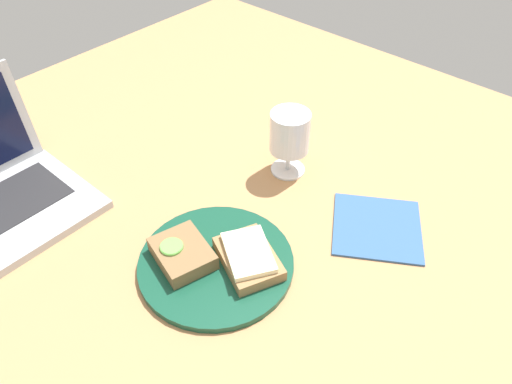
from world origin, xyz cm
name	(u,v)px	position (x,y,z in cm)	size (l,w,h in cm)	color
wooden_table	(231,219)	(0.00, 0.00, 1.50)	(140.00, 140.00, 3.00)	#B27F51
plate	(216,263)	(-9.94, -6.27, 3.58)	(24.14, 24.14, 1.16)	#144733
sandwich_with_cheese	(248,257)	(-6.85, -10.30, 5.49)	(11.45, 13.12, 2.85)	#937047
sandwich_with_cucumber	(182,253)	(-13.06, -2.19, 5.52)	(9.90, 11.11, 3.01)	brown
wine_glass	(291,136)	(15.57, -0.22, 11.09)	(7.23, 7.23, 12.64)	white
napkin	(377,227)	(13.65, -20.75, 3.20)	(14.47, 14.47, 0.40)	#33598C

